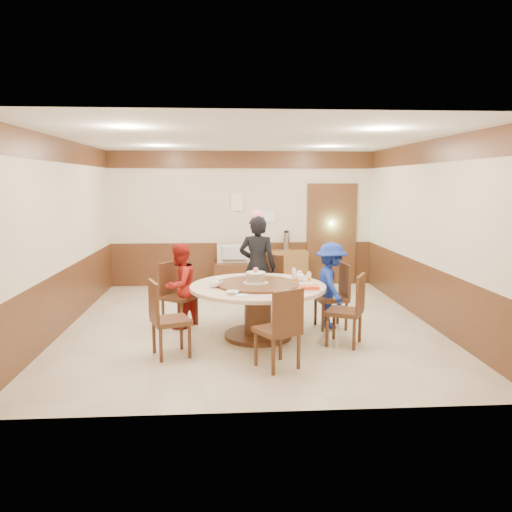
{
  "coord_description": "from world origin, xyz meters",
  "views": [
    {
      "loc": [
        -0.39,
        -7.47,
        2.17
      ],
      "look_at": [
        0.08,
        -0.29,
        1.1
      ],
      "focal_mm": 35.0,
      "sensor_mm": 36.0,
      "label": 1
    }
  ],
  "objects": [
    {
      "name": "bowl_3",
      "position": [
        0.75,
        -0.84,
        0.77
      ],
      "size": [
        0.15,
        0.15,
        0.05
      ],
      "primitive_type": "imported",
      "color": "white",
      "rests_on": "banquet_table"
    },
    {
      "name": "bottle_2",
      "position": [
        0.63,
        -0.32,
        0.83
      ],
      "size": [
        0.06,
        0.06,
        0.16
      ],
      "primitive_type": "cylinder",
      "color": "white",
      "rests_on": "banquet_table"
    },
    {
      "name": "tv_stand",
      "position": [
        -0.18,
        2.75,
        0.25
      ],
      "size": [
        0.85,
        0.45,
        0.5
      ],
      "primitive_type": "cube",
      "color": "#4B2A17",
      "rests_on": "ground"
    },
    {
      "name": "chair_3",
      "position": [
        -1.08,
        -1.37,
        0.3
      ],
      "size": [
        0.57,
        0.57,
        0.97
      ],
      "rotation": [
        0.0,
        0.0,
        5.08
      ],
      "color": "#4B2A17",
      "rests_on": "ground"
    },
    {
      "name": "bowl_2",
      "position": [
        -0.28,
        -1.23,
        0.77
      ],
      "size": [
        0.16,
        0.16,
        0.04
      ],
      "primitive_type": "imported",
      "color": "white",
      "rests_on": "banquet_table"
    },
    {
      "name": "teapot_left",
      "position": [
        -0.53,
        -0.82,
        0.81
      ],
      "size": [
        0.17,
        0.15,
        0.13
      ],
      "primitive_type": "ellipsoid",
      "color": "white",
      "rests_on": "banquet_table"
    },
    {
      "name": "notice_right",
      "position": [
        0.55,
        2.96,
        1.45
      ],
      "size": [
        0.3,
        0.0,
        0.22
      ],
      "primitive_type": "cube",
      "color": "white",
      "rests_on": "room"
    },
    {
      "name": "person_red",
      "position": [
        -1.05,
        -0.12,
        0.64
      ],
      "size": [
        0.73,
        0.78,
        1.28
      ],
      "primitive_type": "imported",
      "rotation": [
        0.0,
        0.0,
        4.19
      ],
      "color": "#9F1B15",
      "rests_on": "ground"
    },
    {
      "name": "chair_0",
      "position": [
        1.22,
        -0.29,
        0.3
      ],
      "size": [
        0.5,
        0.49,
        0.97
      ],
      "rotation": [
        0.0,
        0.0,
        1.69
      ],
      "color": "#4B2A17",
      "rests_on": "ground"
    },
    {
      "name": "person_blue",
      "position": [
        1.2,
        -0.25,
        0.64
      ],
      "size": [
        0.52,
        0.85,
        1.29
      ],
      "primitive_type": "imported",
      "rotation": [
        0.0,
        0.0,
        1.62
      ],
      "color": "navy",
      "rests_on": "ground"
    },
    {
      "name": "bottle_1",
      "position": [
        0.8,
        -0.66,
        0.83
      ],
      "size": [
        0.06,
        0.06,
        0.16
      ],
      "primitive_type": "cylinder",
      "color": "white",
      "rests_on": "banquet_table"
    },
    {
      "name": "person_standing",
      "position": [
        0.15,
        0.42,
        0.82
      ],
      "size": [
        0.67,
        0.52,
        1.65
      ],
      "primitive_type": "imported",
      "rotation": [
        0.0,
        0.0,
        2.92
      ],
      "color": "black",
      "rests_on": "ground"
    },
    {
      "name": "room",
      "position": [
        0.01,
        0.01,
        1.08
      ],
      "size": [
        6.0,
        6.04,
        2.84
      ],
      "color": "beige",
      "rests_on": "ground"
    },
    {
      "name": "banquet_table",
      "position": [
        0.08,
        -0.69,
        0.53
      ],
      "size": [
        1.89,
        1.89,
        0.78
      ],
      "color": "#4B2A17",
      "rests_on": "ground"
    },
    {
      "name": "saucer_near",
      "position": [
        -0.17,
        -1.34,
        0.76
      ],
      "size": [
        0.18,
        0.18,
        0.01
      ],
      "primitive_type": "cylinder",
      "color": "white",
      "rests_on": "banquet_table"
    },
    {
      "name": "teapot_right",
      "position": [
        0.7,
        -0.43,
        0.81
      ],
      "size": [
        0.17,
        0.15,
        0.13
      ],
      "primitive_type": "ellipsoid",
      "color": "white",
      "rests_on": "banquet_table"
    },
    {
      "name": "bowl_0",
      "position": [
        -0.47,
        -0.31,
        0.77
      ],
      "size": [
        0.14,
        0.14,
        0.03
      ],
      "primitive_type": "imported",
      "color": "white",
      "rests_on": "banquet_table"
    },
    {
      "name": "chair_1",
      "position": [
        0.33,
        0.55,
        0.3
      ],
      "size": [
        0.58,
        0.58,
        0.97
      ],
      "rotation": [
        0.0,
        0.0,
        2.75
      ],
      "color": "#4B2A17",
      "rests_on": "ground"
    },
    {
      "name": "bottle_0",
      "position": [
        0.6,
        -0.7,
        0.83
      ],
      "size": [
        0.06,
        0.06,
        0.16
      ],
      "primitive_type": "cylinder",
      "color": "white",
      "rests_on": "banquet_table"
    },
    {
      "name": "chair_4",
      "position": [
        0.23,
        -1.87,
        0.3
      ],
      "size": [
        0.6,
        0.6,
        0.97
      ],
      "rotation": [
        0.0,
        0.0,
        6.8
      ],
      "color": "#4B2A17",
      "rests_on": "ground"
    },
    {
      "name": "saucer_far",
      "position": [
        0.53,
        -0.19,
        0.76
      ],
      "size": [
        0.18,
        0.18,
        0.01
      ],
      "primitive_type": "cylinder",
      "color": "white",
      "rests_on": "banquet_table"
    },
    {
      "name": "shrimp_platter",
      "position": [
        0.74,
        -1.08,
        0.78
      ],
      "size": [
        0.3,
        0.2,
        0.06
      ],
      "color": "white",
      "rests_on": "banquet_table"
    },
    {
      "name": "television",
      "position": [
        -0.18,
        2.75,
        0.7
      ],
      "size": [
        0.71,
        0.12,
        0.41
      ],
      "primitive_type": "imported",
      "rotation": [
        0.0,
        0.0,
        3.1
      ],
      "color": "gray",
      "rests_on": "tv_stand"
    },
    {
      "name": "bowl_1",
      "position": [
        0.43,
        -1.23,
        0.77
      ],
      "size": [
        0.12,
        0.12,
        0.04
      ],
      "primitive_type": "imported",
      "color": "white",
      "rests_on": "banquet_table"
    },
    {
      "name": "chair_2",
      "position": [
        -1.08,
        -0.05,
        0.3
      ],
      "size": [
        0.62,
        0.61,
        0.97
      ],
      "rotation": [
        0.0,
        0.0,
        4.1
      ],
      "color": "#4B2A17",
      "rests_on": "ground"
    },
    {
      "name": "side_cabinet",
      "position": [
        0.95,
        2.78,
        0.38
      ],
      "size": [
        0.8,
        0.4,
        0.75
      ],
      "primitive_type": "cube",
      "color": "brown",
      "rests_on": "ground"
    },
    {
      "name": "chair_5",
      "position": [
        1.23,
        -1.09,
        0.3
      ],
      "size": [
        0.6,
        0.59,
        0.97
      ],
      "rotation": [
        0.0,
        0.0,
        7.38
      ],
      "color": "#4B2A17",
      "rests_on": "ground"
    },
    {
      "name": "birthday_cake",
      "position": [
        0.05,
        -0.67,
        0.86
      ],
      "size": [
        0.34,
        0.34,
        0.22
      ],
      "color": "white",
      "rests_on": "banquet_table"
    },
    {
      "name": "notice_left",
      "position": [
        -0.1,
        2.96,
        1.75
      ],
      "size": [
        0.25,
        0.0,
        0.35
      ],
      "primitive_type": "cube",
      "color": "white",
      "rests_on": "room"
    },
    {
      "name": "thermos",
      "position": [
        0.91,
        2.78,
        0.94
      ],
      "size": [
        0.15,
        0.15,
        0.38
      ],
      "primitive_type": "cylinder",
      "color": "silver",
      "rests_on": "side_cabinet"
    }
  ]
}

